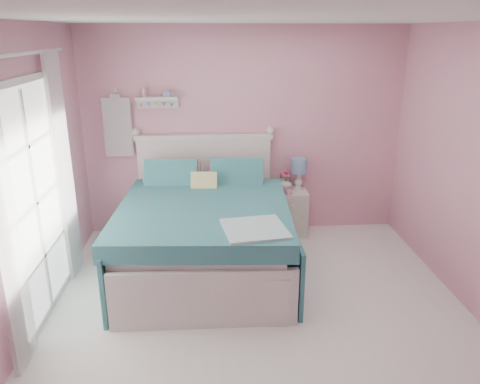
{
  "coord_description": "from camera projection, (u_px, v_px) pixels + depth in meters",
  "views": [
    {
      "loc": [
        -0.41,
        -3.55,
        2.51
      ],
      "look_at": [
        -0.11,
        1.2,
        0.87
      ],
      "focal_mm": 35.0,
      "sensor_mm": 36.0,
      "label": 1
    }
  ],
  "objects": [
    {
      "name": "floor",
      "position": [
        261.0,
        327.0,
        4.19
      ],
      "size": [
        4.5,
        4.5,
        0.0
      ],
      "primitive_type": "plane",
      "color": "white",
      "rests_on": "ground"
    },
    {
      "name": "room_shell",
      "position": [
        264.0,
        156.0,
        3.68
      ],
      "size": [
        4.5,
        4.5,
        4.5
      ],
      "color": "pink",
      "rests_on": "floor"
    },
    {
      "name": "bed",
      "position": [
        205.0,
        233.0,
        5.1
      ],
      "size": [
        1.85,
        2.27,
        1.29
      ],
      "rotation": [
        0.0,
        0.0,
        -0.05
      ],
      "color": "silver",
      "rests_on": "floor"
    },
    {
      "name": "nightstand",
      "position": [
        290.0,
        212.0,
        6.05
      ],
      "size": [
        0.41,
        0.41,
        0.59
      ],
      "color": "beige",
      "rests_on": "floor"
    },
    {
      "name": "table_lamp",
      "position": [
        299.0,
        168.0,
        5.93
      ],
      "size": [
        0.2,
        0.2,
        0.4
      ],
      "color": "white",
      "rests_on": "nightstand"
    },
    {
      "name": "vase",
      "position": [
        285.0,
        183.0,
        5.97
      ],
      "size": [
        0.17,
        0.17,
        0.17
      ],
      "primitive_type": "imported",
      "rotation": [
        0.0,
        0.0,
        -0.11
      ],
      "color": "silver",
      "rests_on": "nightstand"
    },
    {
      "name": "teacup",
      "position": [
        288.0,
        191.0,
        5.82
      ],
      "size": [
        0.11,
        0.11,
        0.08
      ],
      "primitive_type": "imported",
      "rotation": [
        0.0,
        0.0,
        0.07
      ],
      "color": "pink",
      "rests_on": "nightstand"
    },
    {
      "name": "roses",
      "position": [
        286.0,
        174.0,
        5.93
      ],
      "size": [
        0.14,
        0.11,
        0.12
      ],
      "color": "#BD406B",
      "rests_on": "vase"
    },
    {
      "name": "wall_shelf",
      "position": [
        157.0,
        99.0,
        5.64
      ],
      "size": [
        0.5,
        0.15,
        0.25
      ],
      "color": "silver",
      "rests_on": "room_shell"
    },
    {
      "name": "hanging_dress",
      "position": [
        118.0,
        127.0,
        5.71
      ],
      "size": [
        0.34,
        0.03,
        0.72
      ],
      "primitive_type": "cube",
      "color": "white",
      "rests_on": "room_shell"
    },
    {
      "name": "french_door",
      "position": [
        35.0,
        204.0,
        4.11
      ],
      "size": [
        0.04,
        1.32,
        2.16
      ],
      "color": "silver",
      "rests_on": "floor"
    },
    {
      "name": "curtain_near",
      "position": [
        4.0,
        226.0,
        3.37
      ],
      "size": [
        0.04,
        0.4,
        2.32
      ],
      "primitive_type": "cube",
      "color": "white",
      "rests_on": "floor"
    },
    {
      "name": "curtain_far",
      "position": [
        64.0,
        169.0,
        4.78
      ],
      "size": [
        0.04,
        0.4,
        2.32
      ],
      "primitive_type": "cube",
      "color": "white",
      "rests_on": "floor"
    }
  ]
}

